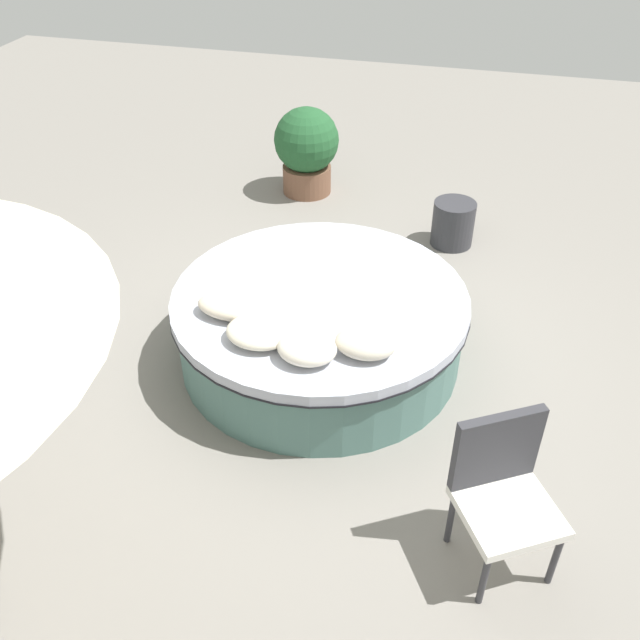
{
  "coord_description": "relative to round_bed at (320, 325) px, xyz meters",
  "views": [
    {
      "loc": [
        1.1,
        -4.2,
        3.6
      ],
      "look_at": [
        0.0,
        0.0,
        0.36
      ],
      "focal_mm": 38.86,
      "sensor_mm": 36.0,
      "label": 1
    }
  ],
  "objects": [
    {
      "name": "ground_plane",
      "position": [
        0.0,
        0.0,
        -0.31
      ],
      "size": [
        16.0,
        16.0,
        0.0
      ],
      "primitive_type": "plane",
      "color": "gray"
    },
    {
      "name": "round_bed",
      "position": [
        0.0,
        0.0,
        0.0
      ],
      "size": [
        2.29,
        2.29,
        0.6
      ],
      "color": "#4C726B",
      "rests_on": "ground_plane"
    },
    {
      "name": "throw_pillow_0",
      "position": [
        -0.54,
        -0.41,
        0.37
      ],
      "size": [
        0.55,
        0.31,
        0.15
      ],
      "primitive_type": "ellipsoid",
      "color": "beige",
      "rests_on": "round_bed"
    },
    {
      "name": "throw_pillow_1",
      "position": [
        -0.26,
        -0.65,
        0.37
      ],
      "size": [
        0.47,
        0.38,
        0.15
      ],
      "primitive_type": "ellipsoid",
      "color": "beige",
      "rests_on": "round_bed"
    },
    {
      "name": "throw_pillow_2",
      "position": [
        0.11,
        -0.75,
        0.38
      ],
      "size": [
        0.41,
        0.33,
        0.18
      ],
      "primitive_type": "ellipsoid",
      "color": "silver",
      "rests_on": "round_bed"
    },
    {
      "name": "throw_pillow_3",
      "position": [
        0.47,
        -0.59,
        0.38
      ],
      "size": [
        0.42,
        0.32,
        0.17
      ],
      "primitive_type": "ellipsoid",
      "color": "beige",
      "rests_on": "round_bed"
    },
    {
      "name": "patio_chair",
      "position": [
        1.44,
        -1.49,
        0.25
      ],
      "size": [
        0.7,
        0.7,
        0.98
      ],
      "rotation": [
        0.0,
        0.0,
        3.69
      ],
      "color": "#333338",
      "rests_on": "ground_plane"
    },
    {
      "name": "planter",
      "position": [
        -0.9,
        2.85,
        0.22
      ],
      "size": [
        0.72,
        0.72,
        0.98
      ],
      "color": "brown",
      "rests_on": "ground_plane"
    },
    {
      "name": "side_table",
      "position": [
        0.84,
        2.08,
        -0.08
      ],
      "size": [
        0.42,
        0.42,
        0.46
      ],
      "primitive_type": "cylinder",
      "color": "#333338",
      "rests_on": "ground_plane"
    }
  ]
}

